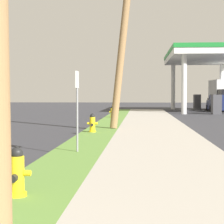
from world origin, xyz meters
TOP-DOWN VIEW (x-y plane):
  - fire_hydrant_nearest at (0.56, 4.14)m, footprint 0.42×0.38m
  - fire_hydrant_second at (0.47, 14.70)m, footprint 0.42×0.38m
  - fire_hydrant_third at (0.54, 25.47)m, footprint 0.42×0.37m
  - utility_pole_midground at (1.71, 16.67)m, footprint 1.91×0.52m
  - street_sign_post at (0.72, 9.03)m, footprint 0.05×0.36m
  - car_navy_by_near_pump at (9.76, 38.36)m, footprint 2.19×4.61m
  - truck_black_at_forecourt at (10.90, 42.03)m, footprint 2.42×6.49m

SIDE VIEW (x-z plane):
  - fire_hydrant_nearest at x=0.56m, z-range 0.07..0.82m
  - fire_hydrant_second at x=0.47m, z-range 0.07..0.82m
  - fire_hydrant_third at x=0.54m, z-range 0.07..0.82m
  - car_navy_by_near_pump at x=9.76m, z-range -0.07..1.51m
  - truck_black_at_forecourt at x=10.90m, z-range -0.07..3.04m
  - street_sign_post at x=0.72m, z-range 0.57..2.69m
  - utility_pole_midground at x=1.71m, z-range 0.20..10.08m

